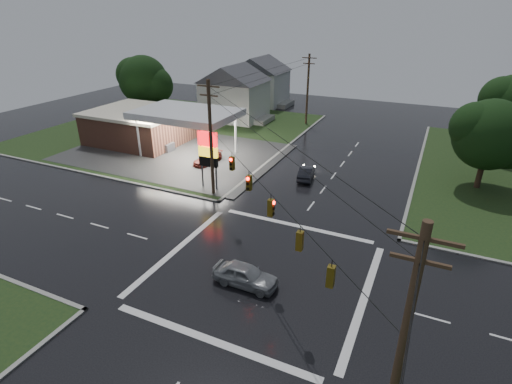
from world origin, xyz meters
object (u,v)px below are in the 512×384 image
at_px(pylon_sign, 208,151).
at_px(house_far, 260,80).
at_px(house_near, 235,92).
at_px(utility_pole_nw, 211,138).
at_px(utility_pole_n, 308,89).
at_px(gas_station, 146,125).
at_px(car_north, 306,173).
at_px(utility_pole_se, 401,353).
at_px(car_pump, 208,159).
at_px(tree_nw_behind, 144,80).
at_px(car_crossing, 245,275).
at_px(tree_ne_near, 491,135).

relative_size(pylon_sign, house_far, 0.54).
bearing_deg(pylon_sign, house_near, 112.28).
distance_m(utility_pole_nw, utility_pole_n, 28.50).
xyz_separation_m(gas_station, car_north, (23.19, -2.68, -1.89)).
distance_m(gas_station, car_north, 23.42).
distance_m(utility_pole_se, car_north, 29.53).
bearing_deg(car_pump, utility_pole_se, -40.55).
bearing_deg(utility_pole_n, utility_pole_se, -68.20).
height_order(gas_station, tree_nw_behind, tree_nw_behind).
xyz_separation_m(pylon_sign, car_crossing, (10.09, -12.32, -3.26)).
bearing_deg(house_far, gas_station, -97.50).
relative_size(gas_station, car_crossing, 5.96).
relative_size(utility_pole_n, tree_ne_near, 1.17).
xyz_separation_m(utility_pole_nw, utility_pole_se, (19.00, -19.00, 0.00)).
distance_m(utility_pole_nw, car_crossing, 15.34).
height_order(gas_station, utility_pole_nw, utility_pole_nw).
xyz_separation_m(tree_nw_behind, car_north, (31.36, -12.98, -5.52)).
relative_size(utility_pole_se, tree_ne_near, 1.22).
relative_size(house_near, tree_ne_near, 1.23).
distance_m(house_near, house_far, 12.04).
distance_m(utility_pole_n, car_north, 22.64).
bearing_deg(utility_pole_se, utility_pole_nw, 135.00).
height_order(gas_station, car_crossing, gas_station).
height_order(house_near, tree_ne_near, tree_ne_near).
height_order(pylon_sign, utility_pole_nw, utility_pole_nw).
distance_m(tree_ne_near, car_crossing, 28.31).
xyz_separation_m(utility_pole_n, car_north, (7.02, -20.99, -4.81)).
bearing_deg(utility_pole_n, car_north, -71.51).
bearing_deg(gas_station, pylon_sign, -31.22).
xyz_separation_m(house_near, tree_nw_behind, (-12.89, -6.01, 1.77)).
xyz_separation_m(pylon_sign, utility_pole_nw, (1.00, -1.00, 1.71)).
distance_m(utility_pole_se, house_far, 65.55).
relative_size(utility_pole_n, car_north, 2.61).
relative_size(utility_pole_se, tree_nw_behind, 1.10).
height_order(pylon_sign, utility_pole_se, utility_pole_se).
xyz_separation_m(tree_nw_behind, car_crossing, (33.43, -31.81, -5.43)).
bearing_deg(car_crossing, car_north, 6.92).
height_order(pylon_sign, house_far, house_far).
xyz_separation_m(gas_station, car_crossing, (25.27, -21.51, -1.80)).
xyz_separation_m(utility_pole_se, tree_ne_near, (4.64, 31.49, -0.16)).
distance_m(utility_pole_se, car_crossing, 13.49).
relative_size(house_near, car_pump, 2.65).
distance_m(utility_pole_se, tree_ne_near, 31.83).
distance_m(gas_station, house_far, 28.61).
xyz_separation_m(utility_pole_nw, utility_pole_n, (0.00, 28.50, -0.25)).
distance_m(pylon_sign, utility_pole_nw, 2.22).
bearing_deg(utility_pole_n, house_near, -170.09).
bearing_deg(car_pump, tree_nw_behind, 152.08).
bearing_deg(tree_nw_behind, car_crossing, -43.57).
relative_size(utility_pole_se, car_crossing, 2.50).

